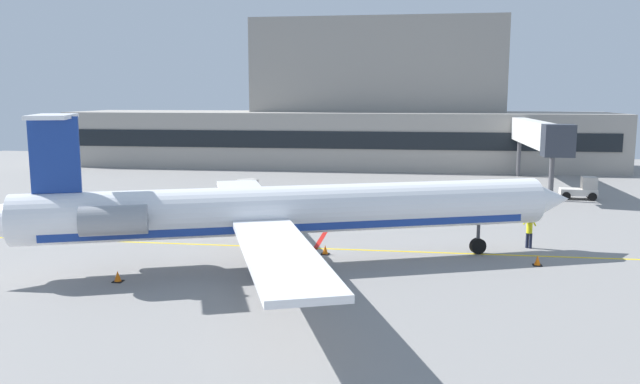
# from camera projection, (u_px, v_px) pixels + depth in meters

# --- Properties ---
(ground) EXTENTS (120.00, 120.00, 0.11)m
(ground) POSITION_uv_depth(u_px,v_px,m) (312.00, 260.00, 34.58)
(ground) COLOR gray
(terminal_building) EXTENTS (67.69, 13.92, 18.51)m
(terminal_building) POSITION_uv_depth(u_px,v_px,m) (351.00, 112.00, 80.22)
(terminal_building) COLOR gray
(terminal_building) RESTS_ON ground
(jet_bridge_west) EXTENTS (2.40, 20.57, 6.58)m
(jet_bridge_west) POSITION_uv_depth(u_px,v_px,m) (537.00, 135.00, 59.72)
(jet_bridge_west) COLOR silver
(jet_bridge_west) RESTS_ON ground
(regional_jet) EXTENTS (31.69, 26.87, 8.04)m
(regional_jet) POSITION_uv_depth(u_px,v_px,m) (284.00, 211.00, 32.99)
(regional_jet) COLOR white
(regional_jet) RESTS_ON ground
(baggage_tug) EXTENTS (3.31, 3.36, 1.95)m
(baggage_tug) POSITION_uv_depth(u_px,v_px,m) (244.00, 191.00, 53.24)
(baggage_tug) COLOR silver
(baggage_tug) RESTS_ON ground
(pushback_tractor) EXTENTS (3.12, 1.94, 1.97)m
(pushback_tractor) POSITION_uv_depth(u_px,v_px,m) (582.00, 189.00, 54.32)
(pushback_tractor) COLOR silver
(pushback_tractor) RESTS_ON ground
(marshaller) EXTENTS (0.74, 0.54, 1.96)m
(marshaller) POSITION_uv_depth(u_px,v_px,m) (529.00, 231.00, 36.94)
(marshaller) COLOR #191E33
(marshaller) RESTS_ON ground
(safety_cone_alpha) EXTENTS (0.47, 0.47, 0.55)m
(safety_cone_alpha) POSITION_uv_depth(u_px,v_px,m) (260.00, 226.00, 42.08)
(safety_cone_alpha) COLOR orange
(safety_cone_alpha) RESTS_ON ground
(safety_cone_bravo) EXTENTS (0.47, 0.47, 0.55)m
(safety_cone_bravo) POSITION_uv_depth(u_px,v_px,m) (325.00, 250.00, 35.60)
(safety_cone_bravo) COLOR orange
(safety_cone_bravo) RESTS_ON ground
(safety_cone_charlie) EXTENTS (0.47, 0.47, 0.55)m
(safety_cone_charlie) POSITION_uv_depth(u_px,v_px,m) (118.00, 277.00, 30.36)
(safety_cone_charlie) COLOR orange
(safety_cone_charlie) RESTS_ON ground
(safety_cone_delta) EXTENTS (0.47, 0.47, 0.55)m
(safety_cone_delta) POSITION_uv_depth(u_px,v_px,m) (537.00, 261.00, 33.26)
(safety_cone_delta) COLOR orange
(safety_cone_delta) RESTS_ON ground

